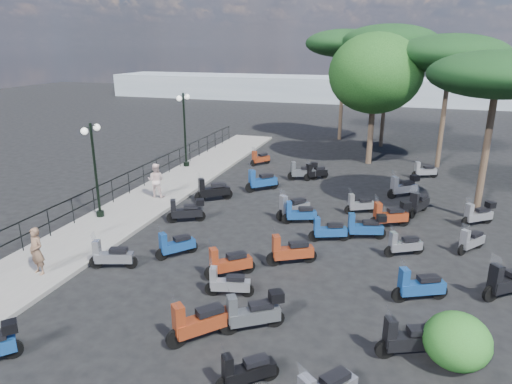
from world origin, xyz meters
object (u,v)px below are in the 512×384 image
(scooter_19, at_px, (419,286))
(scooter_23, at_px, (404,187))
(scooter_22, at_px, (419,204))
(pine_0, at_px, (390,42))
(pine_1, at_px, (451,54))
(scooter_20, at_px, (328,231))
(scooter_4, at_px, (213,191))
(scooter_7, at_px, (253,313))
(scooter_6, at_px, (199,323))
(scooter_15, at_px, (365,227))
(scooter_30, at_px, (300,214))
(scooter_13, at_px, (228,284))
(lamp_post_2, at_px, (185,125))
(lamp_post_1, at_px, (95,165))
(scooter_21, at_px, (390,215))
(scooter_12, at_px, (246,371))
(scooter_26, at_px, (404,245))
(scooter_1, at_px, (112,256))
(scooter_5, at_px, (260,159))
(pine_2, at_px, (345,44))
(scooter_11, at_px, (316,173))
(pedestrian_far, at_px, (156,180))
(pine_3, at_px, (498,75))
(scooter_27, at_px, (471,241))
(scooter_29, at_px, (424,171))
(scooter_16, at_px, (360,205))
(scooter_14, at_px, (291,251))
(scooter_28, at_px, (478,214))
(scooter_25, at_px, (508,282))
(scooter_17, at_px, (303,171))
(scooter_3, at_px, (186,211))
(woman, at_px, (37,251))
(scooter_9, at_px, (293,207))
(scooter_2, at_px, (176,245))
(scooter_8, at_px, (229,263))
(scooter_10, at_px, (261,181))

(scooter_19, bearing_deg, scooter_23, -22.66)
(scooter_19, relative_size, scooter_22, 0.93)
(pine_0, height_order, pine_1, pine_0)
(scooter_20, relative_size, scooter_22, 0.88)
(scooter_4, xyz_separation_m, scooter_7, (5.06, -9.26, 0.01))
(scooter_6, bearing_deg, scooter_19, -103.06)
(scooter_15, relative_size, scooter_30, 1.08)
(scooter_13, bearing_deg, lamp_post_2, 17.40)
(lamp_post_1, relative_size, scooter_21, 2.47)
(scooter_12, distance_m, scooter_26, 8.48)
(scooter_1, distance_m, scooter_5, 14.57)
(pine_1, distance_m, pine_2, 9.58)
(scooter_19, bearing_deg, scooter_13, 79.27)
(lamp_post_1, height_order, scooter_22, lamp_post_1)
(scooter_11, relative_size, scooter_12, 1.02)
(pedestrian_far, relative_size, pine_3, 0.24)
(scooter_12, relative_size, pine_3, 0.17)
(scooter_27, bearing_deg, lamp_post_1, 43.14)
(lamp_post_2, relative_size, scooter_29, 3.05)
(scooter_15, relative_size, scooter_16, 1.21)
(scooter_14, relative_size, scooter_28, 1.18)
(scooter_20, bearing_deg, scooter_28, -79.17)
(scooter_11, height_order, pine_3, pine_3)
(scooter_12, bearing_deg, pine_3, -66.32)
(lamp_post_1, bearing_deg, scooter_1, -54.82)
(scooter_16, bearing_deg, scooter_14, 135.16)
(scooter_11, height_order, scooter_14, scooter_14)
(scooter_25, bearing_deg, scooter_16, 1.29)
(scooter_17, distance_m, pine_0, 12.85)
(scooter_20, xyz_separation_m, scooter_21, (2.19, 2.17, 0.09))
(scooter_3, bearing_deg, scooter_1, 145.95)
(scooter_29, bearing_deg, scooter_14, 135.16)
(woman, xyz_separation_m, scooter_26, (11.11, 5.21, -0.51))
(scooter_7, xyz_separation_m, scooter_23, (3.61, 12.64, 0.00))
(scooter_9, relative_size, pine_3, 0.21)
(scooter_2, height_order, scooter_21, scooter_21)
(scooter_2, bearing_deg, scooter_13, -175.83)
(scooter_16, distance_m, pine_0, 16.16)
(scooter_8, bearing_deg, scooter_10, -28.85)
(pine_3, bearing_deg, scooter_30, -158.22)
(scooter_15, bearing_deg, scooter_14, 127.23)
(scooter_15, height_order, scooter_26, scooter_15)
(lamp_post_1, distance_m, scooter_12, 12.10)
(scooter_28, bearing_deg, scooter_8, 94.30)
(scooter_13, distance_m, scooter_25, 8.24)
(scooter_9, bearing_deg, scooter_8, 122.19)
(scooter_4, bearing_deg, scooter_26, -148.50)
(pedestrian_far, distance_m, scooter_1, 7.10)
(pedestrian_far, distance_m, scooter_8, 8.60)
(scooter_6, bearing_deg, scooter_22, -73.61)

